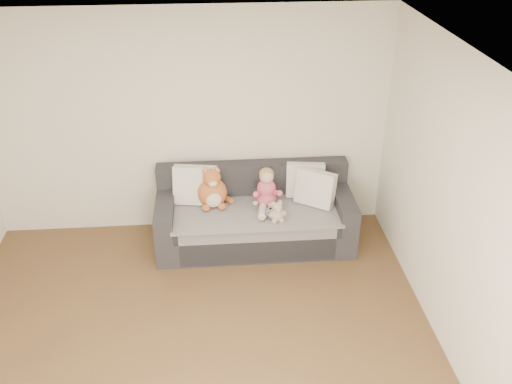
% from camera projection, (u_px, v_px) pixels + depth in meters
% --- Properties ---
extents(room_shell, '(5.00, 5.00, 5.00)m').
position_uv_depth(room_shell, '(184.00, 224.00, 4.55)').
color(room_shell, brown).
rests_on(room_shell, ground).
extents(sofa, '(2.20, 0.94, 0.85)m').
position_uv_depth(sofa, '(255.00, 217.00, 6.51)').
color(sofa, '#29292E').
rests_on(sofa, ground).
extents(cushion_left, '(0.51, 0.29, 0.45)m').
position_uv_depth(cushion_left, '(195.00, 185.00, 6.39)').
color(cushion_left, silver).
rests_on(cushion_left, sofa).
extents(cushion_right_back, '(0.46, 0.25, 0.41)m').
position_uv_depth(cushion_right_back, '(305.00, 180.00, 6.53)').
color(cushion_right_back, silver).
rests_on(cushion_right_back, sofa).
extents(cushion_right_front, '(0.48, 0.41, 0.42)m').
position_uv_depth(cushion_right_front, '(315.00, 188.00, 6.36)').
color(cushion_right_front, silver).
rests_on(cushion_right_front, sofa).
extents(toddler, '(0.33, 0.47, 0.47)m').
position_uv_depth(toddler, '(267.00, 191.00, 6.31)').
color(toddler, '#CB4D47').
rests_on(toddler, sofa).
extents(plush_cat, '(0.41, 0.37, 0.51)m').
position_uv_depth(plush_cat, '(213.00, 190.00, 6.35)').
color(plush_cat, '#B15E27').
rests_on(plush_cat, sofa).
extents(teddy_bear, '(0.19, 0.15, 0.24)m').
position_uv_depth(teddy_bear, '(277.00, 213.00, 6.10)').
color(teddy_bear, tan).
rests_on(teddy_bear, sofa).
extents(plush_cow, '(0.13, 0.19, 0.15)m').
position_uv_depth(plush_cow, '(271.00, 212.00, 6.18)').
color(plush_cow, white).
rests_on(plush_cow, sofa).
extents(sippy_cup, '(0.10, 0.07, 0.11)m').
position_uv_depth(sippy_cup, '(271.00, 214.00, 6.16)').
color(sippy_cup, '#683899').
rests_on(sippy_cup, sofa).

